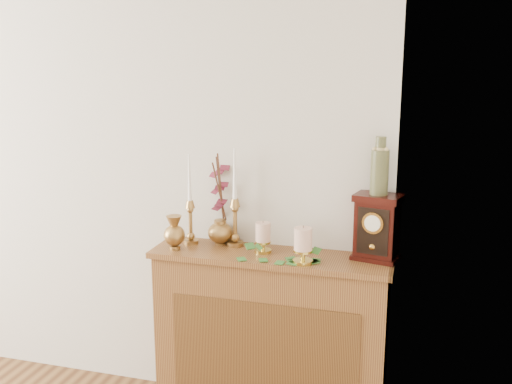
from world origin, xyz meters
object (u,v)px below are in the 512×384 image
(candlestick_center, at_px, (235,214))
(bud_vase, at_px, (174,233))
(candlestick_left, at_px, (190,215))
(mantel_clock, at_px, (377,228))
(ceramic_vase, at_px, (380,169))
(ginger_jar, at_px, (221,202))

(candlestick_center, height_order, bud_vase, candlestick_center)
(candlestick_left, height_order, candlestick_center, candlestick_center)
(mantel_clock, height_order, ceramic_vase, ceramic_vase)
(ginger_jar, relative_size, mantel_clock, 1.52)
(ginger_jar, bearing_deg, mantel_clock, -3.84)
(candlestick_center, bearing_deg, candlestick_left, -172.66)
(bud_vase, bearing_deg, candlestick_left, 69.20)
(mantel_clock, xyz_separation_m, ceramic_vase, (0.00, 0.00, 0.29))
(candlestick_center, relative_size, mantel_clock, 1.59)
(bud_vase, bearing_deg, candlestick_center, 27.31)
(bud_vase, relative_size, ceramic_vase, 0.64)
(ginger_jar, xyz_separation_m, mantel_clock, (0.83, -0.06, -0.06))
(candlestick_center, bearing_deg, ceramic_vase, -1.01)
(candlestick_left, relative_size, mantel_clock, 1.48)
(ceramic_vase, bearing_deg, mantel_clock, -102.39)
(ginger_jar, bearing_deg, candlestick_left, -154.19)
(candlestick_left, bearing_deg, mantel_clock, 0.88)
(candlestick_center, bearing_deg, mantel_clock, -1.24)
(candlestick_center, relative_size, ginger_jar, 1.05)
(ginger_jar, xyz_separation_m, ceramic_vase, (0.83, -0.05, 0.23))
(candlestick_left, distance_m, ceramic_vase, 1.02)
(candlestick_left, bearing_deg, ginger_jar, 25.81)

